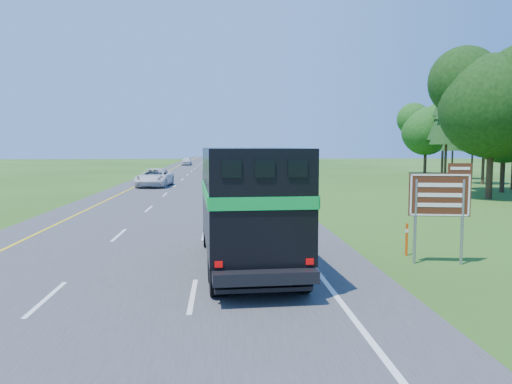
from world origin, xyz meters
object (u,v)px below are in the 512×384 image
exit_sign (441,199)px  far_car (187,161)px  white_suv (155,178)px  horse_truck (247,204)px

exit_sign → far_car: bearing=108.9°
white_suv → exit_sign: bearing=-63.4°
horse_truck → white_suv: (-7.07, 32.06, -1.16)m
white_suv → horse_truck: bearing=-73.7°
horse_truck → exit_sign: size_ratio=2.61×
horse_truck → far_car: 84.85m
far_car → exit_sign: exit_sign is taller
horse_truck → far_car: horse_truck is taller
white_suv → far_car: bearing=94.5°
white_suv → exit_sign: 34.67m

